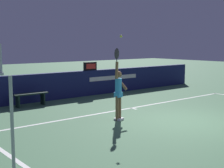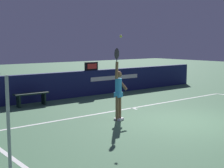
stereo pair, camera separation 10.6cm
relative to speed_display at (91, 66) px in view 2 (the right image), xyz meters
name	(u,v)px [view 2 (the right image)]	position (x,y,z in m)	size (l,w,h in m)	color
ground_plane	(191,122)	(-0.58, -6.16, -1.36)	(60.00, 60.00, 0.00)	#487752
court_lines	(196,123)	(-0.58, -6.37, -1.35)	(11.17, 5.99, 0.00)	white
back_wall	(81,84)	(-0.58, 0.00, -0.77)	(14.88, 0.26, 1.16)	#171C4F
speed_display	(91,66)	(0.00, 0.00, 0.00)	(0.67, 0.14, 0.39)	black
tennis_player	(118,91)	(-2.18, -4.58, -0.42)	(0.48, 0.40, 2.28)	brown
tennis_ball	(121,36)	(-2.37, -4.92, 1.26)	(0.07, 0.07, 0.07)	#D1DE37
courtside_bench_near	(31,96)	(-3.33, -0.70, -0.98)	(1.37, 0.38, 0.51)	black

